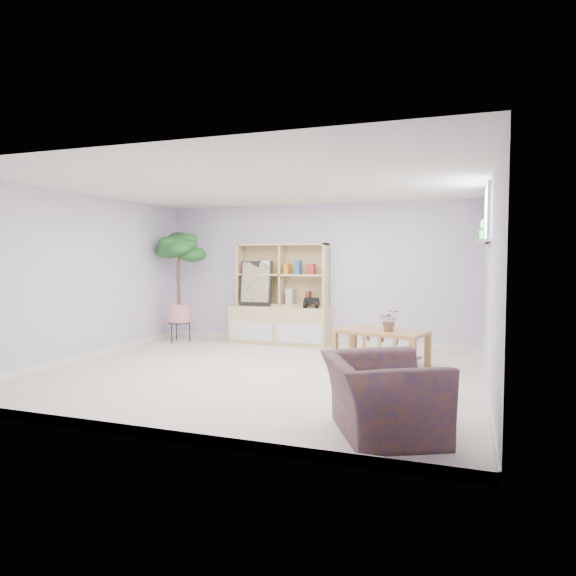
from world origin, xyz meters
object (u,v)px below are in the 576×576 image
(storage_unit, at_px, (280,294))
(coffee_table, at_px, (381,348))
(floor_tree, at_px, (179,287))
(armchair, at_px, (382,391))

(storage_unit, bearing_deg, coffee_table, -32.63)
(floor_tree, height_order, armchair, floor_tree)
(floor_tree, bearing_deg, armchair, -40.82)
(storage_unit, bearing_deg, floor_tree, -166.36)
(storage_unit, height_order, coffee_table, storage_unit)
(coffee_table, bearing_deg, floor_tree, -177.93)
(armchair, bearing_deg, storage_unit, 4.56)
(floor_tree, bearing_deg, coffee_table, -12.53)
(storage_unit, relative_size, coffee_table, 1.44)
(storage_unit, xyz_separation_m, floor_tree, (-1.74, -0.42, 0.11))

